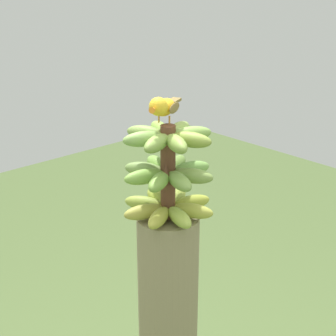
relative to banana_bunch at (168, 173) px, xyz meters
The scene contains 2 objects.
banana_bunch is the anchor object (origin of this frame).
perched_bird 0.19m from the banana_bunch, 83.25° to the right, with size 0.18×0.10×0.08m.
Camera 1 is at (0.97, 1.05, 2.04)m, focal length 57.46 mm.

